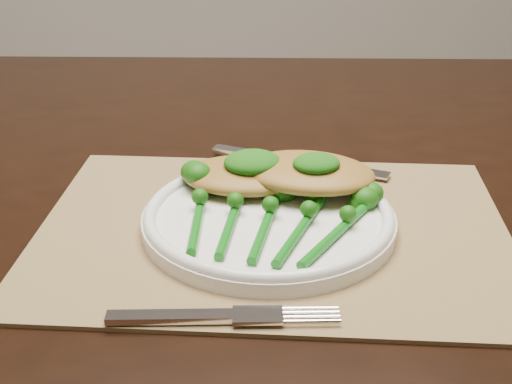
{
  "coord_description": "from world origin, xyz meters",
  "views": [
    {
      "loc": [
        -0.03,
        -0.89,
        1.08
      ],
      "look_at": [
        0.05,
        -0.27,
        0.78
      ],
      "focal_mm": 50.0,
      "sensor_mm": 36.0,
      "label": 1
    }
  ],
  "objects": [
    {
      "name": "placemat",
      "position": [
        0.06,
        -0.3,
        0.75
      ],
      "size": [
        0.5,
        0.41,
        0.0
      ],
      "primitive_type": "cube",
      "rotation": [
        0.0,
        0.0,
        -0.2
      ],
      "color": "olive",
      "rests_on": "dining_table"
    },
    {
      "name": "dinner_plate",
      "position": [
        0.06,
        -0.3,
        0.76
      ],
      "size": [
        0.24,
        0.24,
        0.02
      ],
      "color": "white",
      "rests_on": "placemat"
    },
    {
      "name": "knife",
      "position": [
        0.1,
        -0.15,
        0.76
      ],
      "size": [
        0.19,
        0.12,
        0.01
      ],
      "rotation": [
        0.0,
        0.0,
        -0.52
      ],
      "color": "silver",
      "rests_on": "placemat"
    },
    {
      "name": "fork",
      "position": [
        0.01,
        -0.44,
        0.76
      ],
      "size": [
        0.18,
        0.04,
        0.01
      ],
      "rotation": [
        0.0,
        0.0,
        -0.11
      ],
      "color": "silver",
      "rests_on": "placemat"
    },
    {
      "name": "chicken_fillet_left",
      "position": [
        0.04,
        -0.24,
        0.78
      ],
      "size": [
        0.14,
        0.11,
        0.03
      ],
      "primitive_type": "ellipsoid",
      "rotation": [
        0.0,
        0.0,
        -0.19
      ],
      "color": "olive",
      "rests_on": "dinner_plate"
    },
    {
      "name": "chicken_fillet_right",
      "position": [
        0.1,
        -0.25,
        0.79
      ],
      "size": [
        0.16,
        0.14,
        0.03
      ],
      "primitive_type": "ellipsoid",
      "rotation": [
        0.0,
        0.0,
        -0.38
      ],
      "color": "olive",
      "rests_on": "dinner_plate"
    },
    {
      "name": "pesto_dollop_left",
      "position": [
        0.05,
        -0.24,
        0.8
      ],
      "size": [
        0.06,
        0.05,
        0.02
      ],
      "primitive_type": "ellipsoid",
      "color": "#0E4509",
      "rests_on": "chicken_fillet_left"
    },
    {
      "name": "pesto_dollop_right",
      "position": [
        0.11,
        -0.26,
        0.8
      ],
      "size": [
        0.05,
        0.04,
        0.02
      ],
      "primitive_type": "ellipsoid",
      "color": "#0E4509",
      "rests_on": "chicken_fillet_right"
    },
    {
      "name": "broccolini_bundle",
      "position": [
        0.05,
        -0.32,
        0.77
      ],
      "size": [
        0.21,
        0.22,
        0.04
      ],
      "rotation": [
        0.0,
        0.0,
        -0.38
      ],
      "color": "#0B5A0F",
      "rests_on": "dinner_plate"
    }
  ]
}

